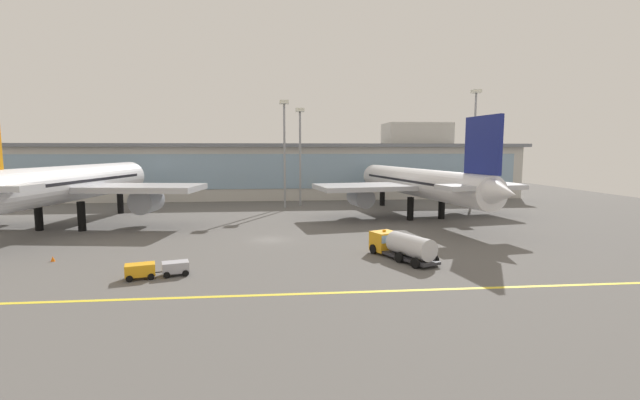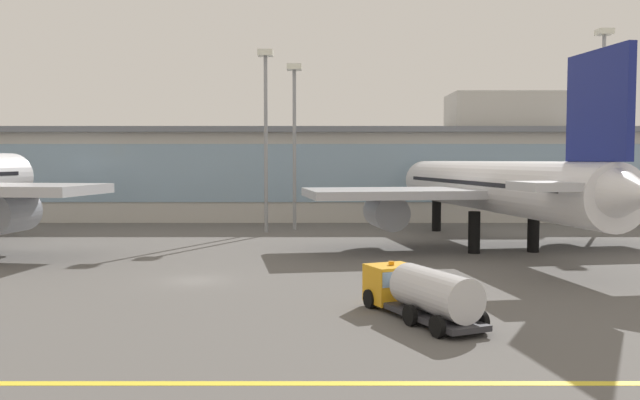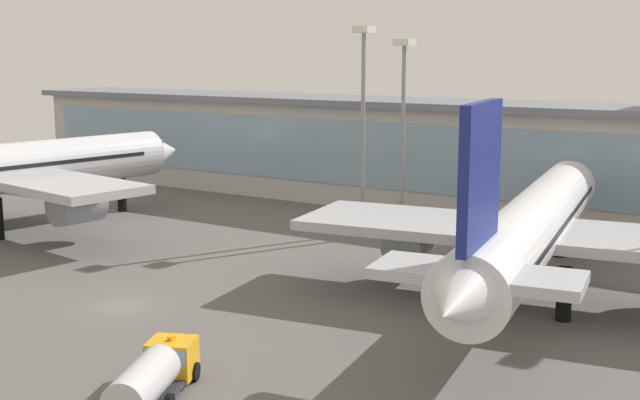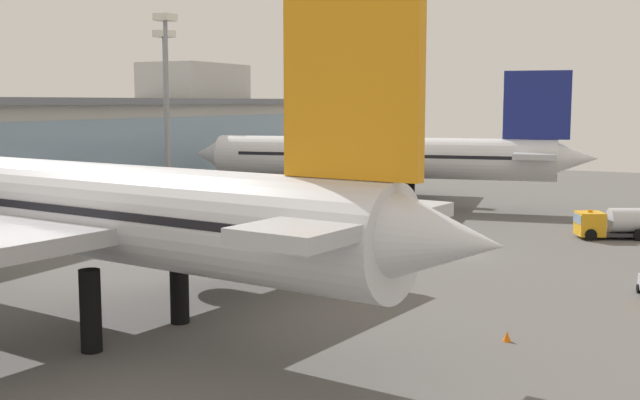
# 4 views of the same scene
# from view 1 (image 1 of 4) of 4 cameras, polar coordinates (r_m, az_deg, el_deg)

# --- Properties ---
(ground_plane) EXTENTS (180.00, 180.00, 0.00)m
(ground_plane) POSITION_cam_1_polar(r_m,az_deg,el_deg) (57.80, -6.54, -5.23)
(ground_plane) COLOR #5B5956
(taxiway_centreline_stripe) EXTENTS (144.00, 0.50, 0.01)m
(taxiway_centreline_stripe) POSITION_cam_1_polar(r_m,az_deg,el_deg) (36.55, -7.09, -12.31)
(taxiway_centreline_stripe) COLOR yellow
(taxiway_centreline_stripe) RESTS_ON ground
(terminal_building) EXTENTS (123.95, 14.00, 18.47)m
(terminal_building) POSITION_cam_1_polar(r_m,az_deg,el_deg) (106.37, -5.27, 4.07)
(terminal_building) COLOR beige
(terminal_building) RESTS_ON ground
(airliner_near_left) EXTENTS (40.30, 47.13, 18.09)m
(airliner_near_left) POSITION_cam_1_polar(r_m,az_deg,el_deg) (75.85, -30.06, 1.79)
(airliner_near_left) COLOR black
(airliner_near_left) RESTS_ON ground
(airliner_near_right) EXTENTS (37.10, 49.78, 16.34)m
(airliner_near_right) POSITION_cam_1_polar(r_m,az_deg,el_deg) (77.99, 12.84, 2.15)
(airliner_near_right) COLOR black
(airliner_near_right) RESTS_ON ground
(fuel_tanker_truck) EXTENTS (5.93, 9.25, 2.90)m
(fuel_tanker_truck) POSITION_cam_1_polar(r_m,az_deg,el_deg) (48.23, 10.58, -5.84)
(fuel_tanker_truck) COLOR black
(fuel_tanker_truck) RESTS_ON ground
(baggage_tug_near) EXTENTS (5.80, 3.13, 1.40)m
(baggage_tug_near) POSITION_cam_1_polar(r_m,az_deg,el_deg) (43.64, -20.70, -8.46)
(baggage_tug_near) COLOR black
(baggage_tug_near) RESTS_ON ground
(apron_light_mast_west) EXTENTS (1.80, 1.80, 24.65)m
(apron_light_mast_west) POSITION_cam_1_polar(r_m,az_deg,el_deg) (100.81, 19.68, 8.63)
(apron_light_mast_west) COLOR gray
(apron_light_mast_west) RESTS_ON ground
(apron_light_mast_centre) EXTENTS (1.80, 1.80, 20.36)m
(apron_light_mast_centre) POSITION_cam_1_polar(r_m,az_deg,el_deg) (91.21, -2.64, 7.76)
(apron_light_mast_centre) COLOR gray
(apron_light_mast_centre) RESTS_ON ground
(apron_light_mast_east) EXTENTS (1.80, 1.80, 21.65)m
(apron_light_mast_east) POSITION_cam_1_polar(r_m,az_deg,el_deg) (88.48, -4.71, 8.25)
(apron_light_mast_east) COLOR gray
(apron_light_mast_east) RESTS_ON ground
(safety_cone) EXTENTS (0.46, 0.46, 0.57)m
(safety_cone) POSITION_cam_1_polar(r_m,az_deg,el_deg) (54.55, -31.71, -6.60)
(safety_cone) COLOR orange
(safety_cone) RESTS_ON ground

